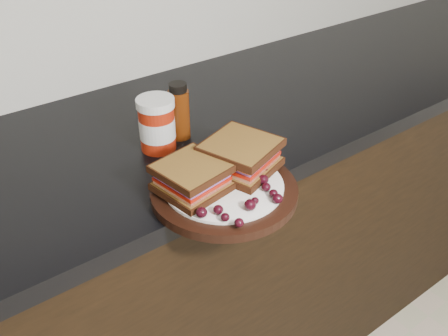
# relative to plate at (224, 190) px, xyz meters

# --- Properties ---
(base_cabinets) EXTENTS (3.96, 0.58, 0.86)m
(base_cabinets) POSITION_rel_plate_xyz_m (-0.12, 0.29, -0.48)
(base_cabinets) COLOR black
(base_cabinets) RESTS_ON ground_plane
(countertop) EXTENTS (3.98, 0.60, 0.04)m
(countertop) POSITION_rel_plate_xyz_m (-0.12, 0.29, -0.03)
(countertop) COLOR black
(countertop) RESTS_ON base_cabinets
(plate) EXTENTS (0.28, 0.28, 0.02)m
(plate) POSITION_rel_plate_xyz_m (0.00, 0.00, 0.00)
(plate) COLOR black
(plate) RESTS_ON countertop
(sandwich_left) EXTENTS (0.13, 0.13, 0.05)m
(sandwich_left) POSITION_rel_plate_xyz_m (-0.06, 0.02, 0.04)
(sandwich_left) COLOR brown
(sandwich_left) RESTS_ON plate
(sandwich_right) EXTENTS (0.16, 0.16, 0.06)m
(sandwich_right) POSITION_rel_plate_xyz_m (0.06, 0.02, 0.04)
(sandwich_right) COLOR brown
(sandwich_right) RESTS_ON plate
(grape_0) EXTENTS (0.02, 0.02, 0.02)m
(grape_0) POSITION_rel_plate_xyz_m (-0.09, -0.06, 0.02)
(grape_0) COLOR black
(grape_0) RESTS_ON plate
(grape_1) EXTENTS (0.02, 0.02, 0.02)m
(grape_1) POSITION_rel_plate_xyz_m (-0.06, -0.07, 0.02)
(grape_1) COLOR black
(grape_1) RESTS_ON plate
(grape_2) EXTENTS (0.02, 0.02, 0.01)m
(grape_2) POSITION_rel_plate_xyz_m (-0.06, -0.09, 0.02)
(grape_2) COLOR black
(grape_2) RESTS_ON plate
(grape_3) EXTENTS (0.02, 0.02, 0.02)m
(grape_3) POSITION_rel_plate_xyz_m (-0.05, -0.11, 0.02)
(grape_3) COLOR black
(grape_3) RESTS_ON plate
(grape_4) EXTENTS (0.02, 0.02, 0.02)m
(grape_4) POSITION_rel_plate_xyz_m (-0.01, -0.09, 0.02)
(grape_4) COLOR black
(grape_4) RESTS_ON plate
(grape_5) EXTENTS (0.01, 0.01, 0.01)m
(grape_5) POSITION_rel_plate_xyz_m (0.01, -0.08, 0.02)
(grape_5) COLOR black
(grape_5) RESTS_ON plate
(grape_6) EXTENTS (0.02, 0.02, 0.02)m
(grape_6) POSITION_rel_plate_xyz_m (0.04, -0.10, 0.02)
(grape_6) COLOR black
(grape_6) RESTS_ON plate
(grape_7) EXTENTS (0.02, 0.02, 0.02)m
(grape_7) POSITION_rel_plate_xyz_m (0.05, -0.09, 0.02)
(grape_7) COLOR black
(grape_7) RESTS_ON plate
(grape_8) EXTENTS (0.02, 0.02, 0.02)m
(grape_8) POSITION_rel_plate_xyz_m (0.05, -0.06, 0.02)
(grape_8) COLOR black
(grape_8) RESTS_ON plate
(grape_9) EXTENTS (0.02, 0.02, 0.02)m
(grape_9) POSITION_rel_plate_xyz_m (0.06, -0.04, 0.02)
(grape_9) COLOR black
(grape_9) RESTS_ON plate
(grape_10) EXTENTS (0.02, 0.02, 0.02)m
(grape_10) POSITION_rel_plate_xyz_m (0.08, -0.03, 0.02)
(grape_10) COLOR black
(grape_10) RESTS_ON plate
(grape_11) EXTENTS (0.02, 0.02, 0.02)m
(grape_11) POSITION_rel_plate_xyz_m (0.07, -0.01, 0.02)
(grape_11) COLOR black
(grape_11) RESTS_ON plate
(grape_12) EXTENTS (0.02, 0.02, 0.02)m
(grape_12) POSITION_rel_plate_xyz_m (0.07, 0.02, 0.02)
(grape_12) COLOR black
(grape_12) RESTS_ON plate
(grape_13) EXTENTS (0.02, 0.02, 0.01)m
(grape_13) POSITION_rel_plate_xyz_m (0.08, 0.05, 0.02)
(grape_13) COLOR black
(grape_13) RESTS_ON plate
(grape_14) EXTENTS (0.02, 0.02, 0.02)m
(grape_14) POSITION_rel_plate_xyz_m (-0.05, 0.07, 0.02)
(grape_14) COLOR black
(grape_14) RESTS_ON plate
(grape_15) EXTENTS (0.02, 0.02, 0.02)m
(grape_15) POSITION_rel_plate_xyz_m (-0.04, 0.04, 0.02)
(grape_15) COLOR black
(grape_15) RESTS_ON plate
(grape_16) EXTENTS (0.02, 0.02, 0.02)m
(grape_16) POSITION_rel_plate_xyz_m (-0.08, 0.03, 0.02)
(grape_16) COLOR black
(grape_16) RESTS_ON plate
(grape_17) EXTENTS (0.02, 0.02, 0.02)m
(grape_17) POSITION_rel_plate_xyz_m (-0.07, 0.01, 0.02)
(grape_17) COLOR black
(grape_17) RESTS_ON plate
(grape_18) EXTENTS (0.02, 0.02, 0.02)m
(grape_18) POSITION_rel_plate_xyz_m (-0.08, -0.02, 0.02)
(grape_18) COLOR black
(grape_18) RESTS_ON plate
(grape_19) EXTENTS (0.02, 0.02, 0.02)m
(grape_19) POSITION_rel_plate_xyz_m (-0.06, 0.04, 0.02)
(grape_19) COLOR black
(grape_19) RESTS_ON plate
(grape_20) EXTENTS (0.02, 0.02, 0.02)m
(grape_20) POSITION_rel_plate_xyz_m (-0.05, 0.01, 0.02)
(grape_20) COLOR black
(grape_20) RESTS_ON plate
(grape_21) EXTENTS (0.02, 0.02, 0.02)m
(grape_21) POSITION_rel_plate_xyz_m (-0.05, 0.01, 0.02)
(grape_21) COLOR black
(grape_21) RESTS_ON plate
(condiment_jar) EXTENTS (0.10, 0.10, 0.12)m
(condiment_jar) POSITION_rel_plate_xyz_m (-0.01, 0.22, 0.05)
(condiment_jar) COLOR #9C1F0B
(condiment_jar) RESTS_ON countertop
(oil_bottle) EXTENTS (0.05, 0.05, 0.13)m
(oil_bottle) POSITION_rel_plate_xyz_m (0.05, 0.24, 0.06)
(oil_bottle) COLOR #4F1F07
(oil_bottle) RESTS_ON countertop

